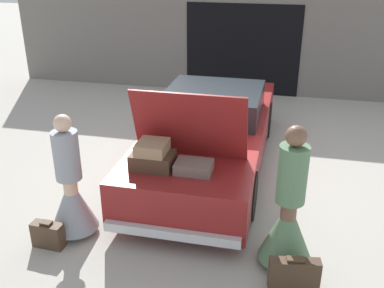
% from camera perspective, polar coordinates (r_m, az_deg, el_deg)
% --- Properties ---
extents(ground_plane, '(40.00, 40.00, 0.00)m').
position_cam_1_polar(ground_plane, '(7.73, 2.21, -2.69)').
color(ground_plane, '#ADA89E').
extents(garage_wall_back, '(12.00, 0.14, 2.80)m').
position_cam_1_polar(garage_wall_back, '(11.34, 6.53, 13.30)').
color(garage_wall_back, slate).
rests_on(garage_wall_back, ground_plane).
extents(car, '(1.84, 4.93, 1.80)m').
position_cam_1_polar(car, '(7.49, 2.26, 1.34)').
color(car, maroon).
rests_on(car, ground_plane).
extents(person_left, '(0.62, 0.62, 1.65)m').
position_cam_1_polar(person_left, '(5.94, -15.09, -6.03)').
color(person_left, beige).
rests_on(person_left, ground_plane).
extents(person_right, '(0.63, 0.63, 1.76)m').
position_cam_1_polar(person_right, '(5.29, 12.07, -9.18)').
color(person_right, brown).
rests_on(person_right, ground_plane).
extents(suitcase_beside_left_person, '(0.41, 0.19, 0.36)m').
position_cam_1_polar(suitcase_beside_left_person, '(5.97, -17.82, -10.93)').
color(suitcase_beside_left_person, '#473323').
rests_on(suitcase_beside_left_person, ground_plane).
extents(suitcase_beside_right_person, '(0.57, 0.23, 0.41)m').
position_cam_1_polar(suitcase_beside_right_person, '(5.21, 12.83, -15.82)').
color(suitcase_beside_right_person, '#473323').
rests_on(suitcase_beside_right_person, ground_plane).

